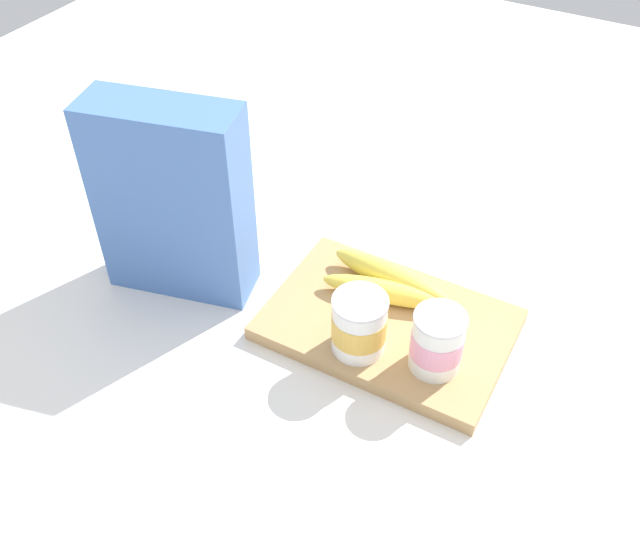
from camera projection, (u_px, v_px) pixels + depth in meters
The scene contains 6 objects.
ground_plane at pixel (388, 330), 0.99m from camera, with size 2.40×2.40×0.00m, color silver.
cutting_board at pixel (388, 324), 0.98m from camera, with size 0.33×0.22×0.02m, color tan.
cereal_box at pixel (173, 201), 0.97m from camera, with size 0.21×0.08×0.29m, color #4770B7.
yogurt_cup_front at pixel (437, 342), 0.88m from camera, with size 0.07×0.07×0.09m.
yogurt_cup_back at pixel (359, 325), 0.91m from camera, with size 0.07×0.07×0.09m.
banana_bunch at pixel (389, 283), 1.00m from camera, with size 0.20×0.09×0.04m.
Camera 1 is at (-0.24, 0.63, 0.73)m, focal length 39.82 mm.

